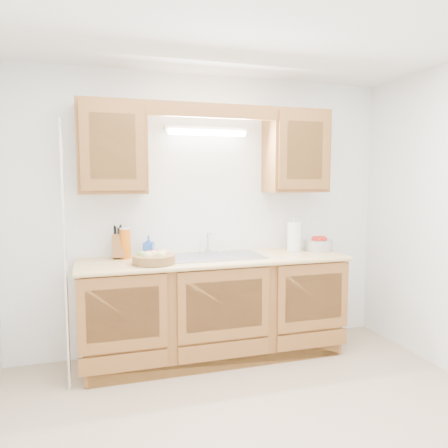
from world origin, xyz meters
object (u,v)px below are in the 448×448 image
object	(u,v)px
knife_block	(118,246)
paper_towel	(294,237)
fruit_basket	(154,258)
apple_bowl	(318,244)

from	to	relation	value
knife_block	paper_towel	distance (m)	1.60
fruit_basket	paper_towel	distance (m)	1.36
paper_towel	fruit_basket	bearing A→B (deg)	-170.50
paper_towel	apple_bowl	size ratio (longest dim) A/B	0.95
knife_block	paper_towel	world-z (taller)	paper_towel
fruit_basket	paper_towel	bearing A→B (deg)	9.50
knife_block	apple_bowl	xyz separation A→B (m)	(1.83, -0.14, -0.04)
paper_towel	knife_block	bearing A→B (deg)	176.25
fruit_basket	knife_block	distance (m)	0.42
knife_block	fruit_basket	bearing A→B (deg)	-49.94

